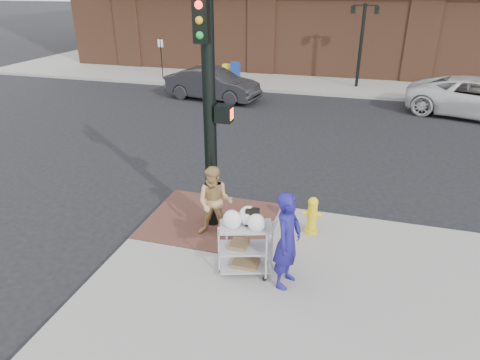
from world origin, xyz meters
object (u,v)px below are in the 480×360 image
(sedan_dark, at_px, (213,84))
(utility_cart, at_px, (246,244))
(traffic_signal_pole, at_px, (210,106))
(minivan_white, at_px, (480,98))
(lamp_post, at_px, (362,36))
(pedestrian_tan, at_px, (215,202))
(fire_hydrant, at_px, (312,215))
(woman_blue, at_px, (287,240))

(sedan_dark, bearing_deg, utility_cart, -148.82)
(traffic_signal_pole, xyz_separation_m, minivan_white, (7.47, 11.41, -2.05))
(lamp_post, distance_m, utility_cart, 16.82)
(traffic_signal_pole, bearing_deg, sedan_dark, 109.59)
(pedestrian_tan, xyz_separation_m, fire_hydrant, (1.94, 0.66, -0.35))
(pedestrian_tan, bearing_deg, lamp_post, 75.23)
(woman_blue, height_order, minivan_white, woman_blue)
(traffic_signal_pole, relative_size, woman_blue, 2.79)
(fire_hydrant, bearing_deg, lamp_post, 88.70)
(traffic_signal_pole, distance_m, woman_blue, 3.07)
(lamp_post, distance_m, sedan_dark, 7.87)
(minivan_white, bearing_deg, woman_blue, 173.27)
(sedan_dark, relative_size, utility_cart, 3.43)
(traffic_signal_pole, xyz_separation_m, pedestrian_tan, (0.19, -0.40, -1.90))
(lamp_post, bearing_deg, minivan_white, -37.38)
(woman_blue, distance_m, fire_hydrant, 1.92)
(minivan_white, bearing_deg, traffic_signal_pole, 163.16)
(lamp_post, xyz_separation_m, utility_cart, (-1.33, -16.67, -1.88))
(utility_cart, bearing_deg, minivan_white, 63.78)
(lamp_post, relative_size, traffic_signal_pole, 0.80)
(utility_cart, relative_size, fire_hydrant, 1.55)
(utility_cart, bearing_deg, lamp_post, 85.43)
(minivan_white, xyz_separation_m, fire_hydrant, (-5.33, -11.15, -0.20))
(lamp_post, bearing_deg, traffic_signal_pole, -99.24)
(utility_cart, distance_m, fire_hydrant, 1.97)
(lamp_post, relative_size, fire_hydrant, 4.78)
(pedestrian_tan, height_order, sedan_dark, pedestrian_tan)
(lamp_post, bearing_deg, pedestrian_tan, -98.32)
(woman_blue, xyz_separation_m, sedan_dark, (-5.87, 12.69, -0.31))
(sedan_dark, bearing_deg, fire_hydrant, -141.62)
(sedan_dark, distance_m, minivan_white, 11.42)
(woman_blue, bearing_deg, sedan_dark, 38.37)
(lamp_post, bearing_deg, utility_cart, -94.57)
(woman_blue, xyz_separation_m, minivan_white, (5.55, 13.00, -0.27))
(pedestrian_tan, height_order, minivan_white, pedestrian_tan)
(lamp_post, bearing_deg, fire_hydrant, -91.30)
(traffic_signal_pole, xyz_separation_m, woman_blue, (1.92, -1.59, -1.79))
(minivan_white, bearing_deg, sedan_dark, 107.95)
(sedan_dark, bearing_deg, minivan_white, -79.36)
(minivan_white, relative_size, utility_cart, 4.31)
(traffic_signal_pole, distance_m, utility_cart, 2.78)
(woman_blue, height_order, fire_hydrant, woman_blue)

